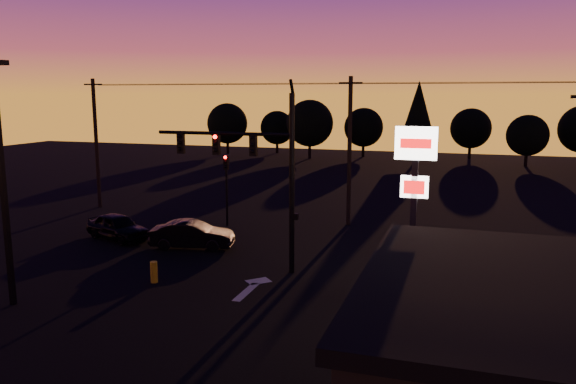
# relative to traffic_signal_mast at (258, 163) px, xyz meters

# --- Properties ---
(ground) EXTENTS (120.00, 120.00, 0.00)m
(ground) POSITION_rel_traffic_signal_mast_xyz_m (0.10, -3.99, -4.94)
(ground) COLOR black
(ground) RESTS_ON ground
(lane_arrow) EXTENTS (1.20, 3.10, 0.01)m
(lane_arrow) POSITION_rel_traffic_signal_mast_xyz_m (0.60, -2.33, -4.93)
(lane_arrow) COLOR beige
(lane_arrow) RESTS_ON ground
(traffic_signal_mast) EXTENTS (6.79, 0.52, 8.58)m
(traffic_signal_mast) POSITION_rel_traffic_signal_mast_xyz_m (0.00, 0.00, 0.00)
(traffic_signal_mast) COLOR black
(traffic_signal_mast) RESTS_ON ground
(secondary_signal) EXTENTS (0.30, 0.31, 4.35)m
(secondary_signal) POSITION_rel_traffic_signal_mast_xyz_m (-4.90, 7.49, -2.07)
(secondary_signal) COLOR black
(secondary_signal) RESTS_ON ground
(parking_lot_light) EXTENTS (1.25, 0.30, 9.14)m
(parking_lot_light) POSITION_rel_traffic_signal_mast_xyz_m (-7.40, -6.99, 0.33)
(parking_lot_light) COLOR black
(parking_lot_light) RESTS_ON ground
(pylon_sign) EXTENTS (1.50, 0.28, 6.80)m
(pylon_sign) POSITION_rel_traffic_signal_mast_xyz_m (7.10, -2.49, -0.02)
(pylon_sign) COLOR black
(pylon_sign) RESTS_ON ground
(utility_pole_0) EXTENTS (1.40, 0.26, 9.00)m
(utility_pole_0) POSITION_rel_traffic_signal_mast_xyz_m (-15.90, 10.01, -0.34)
(utility_pole_0) COLOR black
(utility_pole_0) RESTS_ON ground
(utility_pole_1) EXTENTS (1.40, 0.26, 9.00)m
(utility_pole_1) POSITION_rel_traffic_signal_mast_xyz_m (2.10, 10.01, -0.34)
(utility_pole_1) COLOR black
(utility_pole_1) RESTS_ON ground
(power_wires) EXTENTS (36.00, 1.22, 0.07)m
(power_wires) POSITION_rel_traffic_signal_mast_xyz_m (2.10, 10.01, 3.63)
(power_wires) COLOR black
(power_wires) RESTS_ON ground
(bollard) EXTENTS (0.31, 0.31, 0.92)m
(bollard) POSITION_rel_traffic_signal_mast_xyz_m (-3.60, -3.09, -4.48)
(bollard) COLOR gold
(bollard) RESTS_ON ground
(tree_0) EXTENTS (5.36, 5.36, 6.74)m
(tree_0) POSITION_rel_traffic_signal_mast_xyz_m (-21.90, 46.01, -0.88)
(tree_0) COLOR black
(tree_0) RESTS_ON ground
(tree_1) EXTENTS (4.54, 4.54, 5.71)m
(tree_1) POSITION_rel_traffic_signal_mast_xyz_m (-15.90, 49.01, -1.50)
(tree_1) COLOR black
(tree_1) RESTS_ON ground
(tree_2) EXTENTS (5.77, 5.78, 7.26)m
(tree_2) POSITION_rel_traffic_signal_mast_xyz_m (-9.90, 44.01, -0.57)
(tree_2) COLOR black
(tree_2) RESTS_ON ground
(tree_3) EXTENTS (4.95, 4.95, 6.22)m
(tree_3) POSITION_rel_traffic_signal_mast_xyz_m (-3.90, 48.01, -1.19)
(tree_3) COLOR black
(tree_3) RESTS_ON ground
(tree_4) EXTENTS (4.18, 4.18, 9.50)m
(tree_4) POSITION_rel_traffic_signal_mast_xyz_m (3.10, 45.01, 0.99)
(tree_4) COLOR black
(tree_4) RESTS_ON ground
(tree_5) EXTENTS (4.95, 4.95, 6.22)m
(tree_5) POSITION_rel_traffic_signal_mast_xyz_m (9.10, 50.01, -1.19)
(tree_5) COLOR black
(tree_5) RESTS_ON ground
(tree_6) EXTENTS (4.54, 4.54, 5.71)m
(tree_6) POSITION_rel_traffic_signal_mast_xyz_m (15.10, 44.01, -1.50)
(tree_6) COLOR black
(tree_6) RESTS_ON ground
(car_left) EXTENTS (4.49, 3.03, 1.42)m
(car_left) POSITION_rel_traffic_signal_mast_xyz_m (-9.36, 2.68, -4.23)
(car_left) COLOR black
(car_left) RESTS_ON ground
(car_mid) EXTENTS (4.55, 2.41, 1.42)m
(car_mid) POSITION_rel_traffic_signal_mast_xyz_m (-4.58, 2.32, -4.22)
(car_mid) COLOR black
(car_mid) RESTS_ON ground
(car_right) EXTENTS (4.42, 2.02, 1.25)m
(car_right) POSITION_rel_traffic_signal_mast_xyz_m (8.50, 4.55, -4.31)
(car_right) COLOR black
(car_right) RESTS_ON ground
(suv_parked) EXTENTS (2.89, 4.85, 1.26)m
(suv_parked) POSITION_rel_traffic_signal_mast_xyz_m (10.93, -5.84, -4.31)
(suv_parked) COLOR black
(suv_parked) RESTS_ON ground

